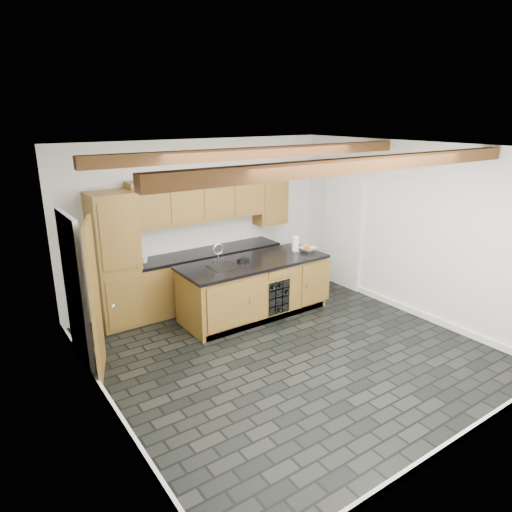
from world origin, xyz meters
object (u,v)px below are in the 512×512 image
Objects in this scene: fruit_bowl at (308,249)px; kitchen_scale at (243,260)px; island at (254,288)px; paper_towel at (295,244)px.

kitchen_scale is at bearing 172.70° from fruit_bowl.
kitchen_scale is (-0.16, 0.09, 0.49)m from island.
paper_towel is (-0.18, 0.13, 0.10)m from fruit_bowl.
kitchen_scale reaches higher than island.
fruit_bowl is (1.07, -0.06, 0.50)m from island.
kitchen_scale is 1.06m from paper_towel.
fruit_bowl is 1.05× the size of paper_towel.
fruit_bowl reaches higher than island.
island is 9.64× the size of paper_towel.
kitchen_scale is at bearing 149.17° from island.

